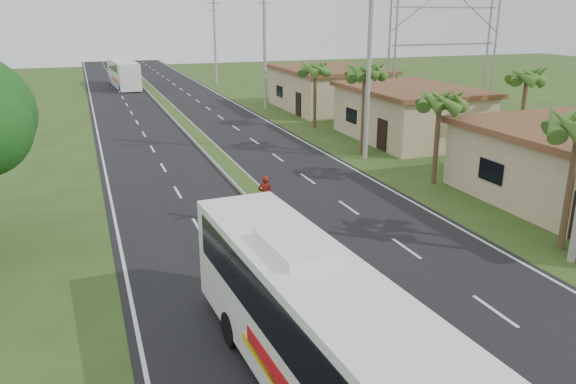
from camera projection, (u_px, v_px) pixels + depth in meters
name	position (u px, v px, depth m)	size (l,w,h in m)	color
ground	(392.00, 333.00, 15.67)	(180.00, 180.00, 0.00)	#33481A
road_asphalt	(222.00, 163.00, 33.57)	(14.00, 160.00, 0.02)	black
median_strip	(222.00, 161.00, 33.54)	(1.20, 160.00, 0.18)	gray
lane_edge_left	(106.00, 173.00, 31.39)	(0.12, 160.00, 0.01)	silver
lane_edge_right	(325.00, 154.00, 35.76)	(0.12, 160.00, 0.01)	silver
shop_mid	(409.00, 113.00, 39.37)	(7.60, 10.60, 3.67)	tan
shop_far	(328.00, 88.00, 51.88)	(8.60, 11.60, 3.82)	tan
palm_verge_b	(440.00, 100.00, 28.16)	(2.40, 2.40, 5.05)	#473321
palm_verge_c	(365.00, 72.00, 33.99)	(2.40, 2.40, 5.85)	#473321
palm_verge_d	(315.00, 69.00, 42.39)	(2.40, 2.40, 5.25)	#473321
palm_behind_shop	(527.00, 77.00, 33.31)	(2.40, 2.40, 5.65)	#473321
utility_pole_b	(369.00, 54.00, 32.65)	(3.20, 0.28, 12.00)	gray
utility_pole_c	(265.00, 46.00, 50.73)	(1.60, 0.28, 11.00)	gray
utility_pole_d	(215.00, 40.00, 68.71)	(1.60, 0.28, 10.50)	gray
billboard_lattice	(444.00, 34.00, 47.63)	(10.18, 1.18, 12.07)	gray
coach_bus_main	(315.00, 324.00, 12.42)	(3.03, 11.18, 3.57)	white
coach_bus_far	(124.00, 72.00, 67.00)	(3.03, 10.98, 3.16)	white
motorcyclist	(266.00, 209.00, 23.25)	(1.87, 1.19, 2.25)	black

